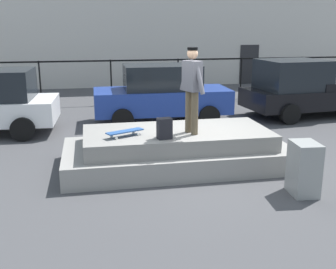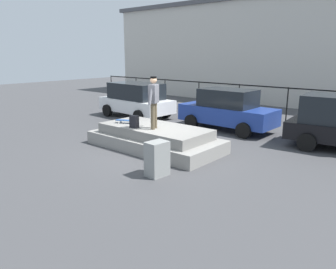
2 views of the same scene
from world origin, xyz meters
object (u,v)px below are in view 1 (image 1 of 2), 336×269
object	(u,v)px
skateboarder	(192,85)
skateboard	(125,132)
car_blue_sedan_mid	(162,94)
car_black_pickup_far	(307,89)
backpack	(164,128)
utility_box	(304,169)

from	to	relation	value
skateboarder	skateboard	bearing A→B (deg)	179.90
skateboard	car_blue_sedan_mid	xyz separation A→B (m)	(1.58, 4.53, 0.00)
skateboarder	car_blue_sedan_mid	xyz separation A→B (m)	(0.19, 4.53, -0.92)
car_black_pickup_far	skateboard	bearing A→B (deg)	-145.47
car_blue_sedan_mid	skateboard	bearing A→B (deg)	-109.24
skateboard	car_blue_sedan_mid	bearing A→B (deg)	70.76
skateboarder	backpack	size ratio (longest dim) A/B	4.19
skateboard	backpack	xyz separation A→B (m)	(0.76, -0.32, 0.11)
car_blue_sedan_mid	skateboarder	bearing A→B (deg)	-92.42
skateboard	utility_box	bearing A→B (deg)	-28.79
skateboard	utility_box	xyz separation A→B (m)	(3.06, -1.68, -0.41)
skateboarder	car_black_pickup_far	bearing A→B (deg)	41.18
car_blue_sedan_mid	utility_box	bearing A→B (deg)	-76.58
utility_box	skateboard	bearing A→B (deg)	156.16
skateboarder	car_blue_sedan_mid	size ratio (longest dim) A/B	0.42
skateboard	car_blue_sedan_mid	world-z (taller)	car_blue_sedan_mid
backpack	utility_box	size ratio (longest dim) A/B	0.43
car_black_pickup_far	utility_box	size ratio (longest dim) A/B	4.79
car_blue_sedan_mid	car_black_pickup_far	world-z (taller)	car_black_pickup_far
utility_box	car_blue_sedan_mid	bearing A→B (deg)	108.37
skateboarder	car_black_pickup_far	distance (m)	6.88
car_blue_sedan_mid	car_black_pickup_far	size ratio (longest dim) A/B	0.91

